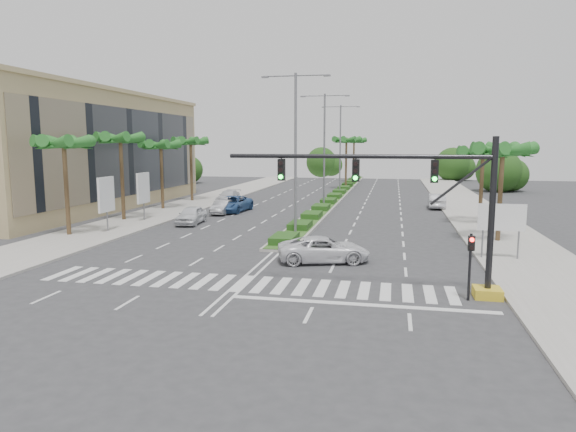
% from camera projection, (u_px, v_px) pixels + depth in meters
% --- Properties ---
extents(ground, '(160.00, 160.00, 0.00)m').
position_uv_depth(ground, '(242.00, 284.00, 25.41)').
color(ground, '#333335').
rests_on(ground, ground).
extents(footpath_right, '(6.00, 120.00, 0.15)m').
position_uv_depth(footpath_right, '(492.00, 228.00, 41.75)').
color(footpath_right, gray).
rests_on(footpath_right, ground).
extents(footpath_left, '(6.00, 120.00, 0.15)m').
position_uv_depth(footpath_left, '(148.00, 217.00, 47.85)').
color(footpath_left, gray).
rests_on(footpath_left, ground).
extents(median, '(2.20, 75.00, 0.20)m').
position_uv_depth(median, '(339.00, 195.00, 69.04)').
color(median, gray).
rests_on(median, ground).
extents(median_grass, '(1.80, 75.00, 0.04)m').
position_uv_depth(median_grass, '(339.00, 194.00, 69.02)').
color(median_grass, '#294F1B').
rests_on(median_grass, median).
extents(building, '(12.00, 36.00, 12.00)m').
position_uv_depth(building, '(79.00, 152.00, 55.00)').
color(building, tan).
rests_on(building, ground).
extents(signal_gantry, '(12.60, 1.20, 7.20)m').
position_uv_depth(signal_gantry, '(439.00, 220.00, 23.07)').
color(signal_gantry, gold).
rests_on(signal_gantry, ground).
extents(pedestrian_signal, '(0.28, 0.36, 3.00)m').
position_uv_depth(pedestrian_signal, '(471.00, 256.00, 22.35)').
color(pedestrian_signal, black).
rests_on(pedestrian_signal, ground).
extents(direction_sign, '(2.70, 0.11, 3.40)m').
position_uv_depth(direction_sign, '(502.00, 220.00, 30.11)').
color(direction_sign, slate).
rests_on(direction_sign, ground).
extents(billboard_near, '(0.18, 2.10, 4.35)m').
position_uv_depth(billboard_near, '(106.00, 195.00, 39.55)').
color(billboard_near, slate).
rests_on(billboard_near, ground).
extents(billboard_far, '(0.18, 2.10, 4.35)m').
position_uv_depth(billboard_far, '(143.00, 188.00, 45.36)').
color(billboard_far, slate).
rests_on(billboard_far, ground).
extents(palm_left_near, '(4.57, 4.68, 7.55)m').
position_uv_depth(palm_left_near, '(64.00, 146.00, 37.49)').
color(palm_left_near, brown).
rests_on(palm_left_near, ground).
extents(palm_left_mid, '(4.57, 4.68, 7.95)m').
position_uv_depth(palm_left_mid, '(120.00, 142.00, 45.19)').
color(palm_left_mid, brown).
rests_on(palm_left_mid, ground).
extents(palm_left_far, '(4.57, 4.68, 7.35)m').
position_uv_depth(palm_left_far, '(161.00, 148.00, 53.03)').
color(palm_left_far, brown).
rests_on(palm_left_far, ground).
extents(palm_left_end, '(4.57, 4.68, 7.75)m').
position_uv_depth(palm_left_end, '(191.00, 144.00, 60.73)').
color(palm_left_end, brown).
rests_on(palm_left_end, ground).
extents(palm_right_near, '(4.57, 4.68, 7.05)m').
position_uv_depth(palm_right_near, '(503.00, 154.00, 35.22)').
color(palm_right_near, brown).
rests_on(palm_right_near, ground).
extents(palm_right_far, '(4.57, 4.68, 6.75)m').
position_uv_depth(palm_right_far, '(483.00, 155.00, 43.01)').
color(palm_right_far, brown).
rests_on(palm_right_far, ground).
extents(palm_median_a, '(4.57, 4.68, 8.05)m').
position_uv_depth(palm_median_a, '(346.00, 142.00, 77.75)').
color(palm_median_a, brown).
rests_on(palm_median_a, ground).
extents(palm_median_b, '(4.57, 4.68, 8.05)m').
position_uv_depth(palm_median_b, '(354.00, 142.00, 92.29)').
color(palm_median_b, brown).
rests_on(palm_median_b, ground).
extents(streetlight_near, '(5.10, 0.25, 12.00)m').
position_uv_depth(streetlight_near, '(296.00, 145.00, 38.04)').
color(streetlight_near, slate).
rests_on(streetlight_near, ground).
extents(streetlight_mid, '(5.10, 0.25, 12.00)m').
position_uv_depth(streetlight_mid, '(324.00, 144.00, 53.56)').
color(streetlight_mid, slate).
rests_on(streetlight_mid, ground).
extents(streetlight_far, '(5.10, 0.25, 12.00)m').
position_uv_depth(streetlight_far, '(340.00, 144.00, 69.07)').
color(streetlight_far, slate).
rests_on(streetlight_far, ground).
extents(car_parked_a, '(2.16, 4.65, 1.54)m').
position_uv_depth(car_parked_a, '(191.00, 215.00, 44.27)').
color(car_parked_a, silver).
rests_on(car_parked_a, ground).
extents(car_parked_b, '(1.70, 4.22, 1.36)m').
position_uv_depth(car_parked_b, '(222.00, 207.00, 50.62)').
color(car_parked_b, '#A0A0A4').
rests_on(car_parked_b, ground).
extents(car_parked_c, '(3.19, 6.01, 1.61)m').
position_uv_depth(car_parked_c, '(232.00, 204.00, 52.16)').
color(car_parked_c, '#2C5187').
rests_on(car_parked_c, ground).
extents(car_parked_d, '(2.09, 4.96, 1.43)m').
position_uv_depth(car_parked_d, '(228.00, 197.00, 60.30)').
color(car_parked_d, silver).
rests_on(car_parked_d, ground).
extents(car_crossing, '(5.84, 3.87, 1.49)m').
position_uv_depth(car_crossing, '(324.00, 249.00, 30.00)').
color(car_crossing, white).
rests_on(car_crossing, ground).
extents(car_right, '(1.79, 4.86, 1.59)m').
position_uv_depth(car_right, '(437.00, 201.00, 55.07)').
color(car_right, silver).
rests_on(car_right, ground).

